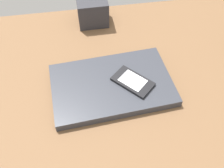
{
  "coord_description": "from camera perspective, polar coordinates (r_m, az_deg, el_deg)",
  "views": [
    {
      "loc": [
        -10.56,
        -43.98,
        60.62
      ],
      "look_at": [
        -3.42,
        -0.26,
        5.0
      ],
      "focal_mm": 40.1,
      "sensor_mm": 36.0,
      "label": 1
    }
  ],
  "objects": [
    {
      "name": "desk_organizer",
      "position": [
        0.92,
        -4.46,
        16.27
      ],
      "size": [
        10.54,
        9.43,
        9.17
      ],
      "primitive_type": "cube",
      "rotation": [
        0.0,
        0.0,
        0.01
      ],
      "color": "#2D2D33",
      "rests_on": "desk_surface"
    },
    {
      "name": "cell_phone_on_laptop",
      "position": [
        0.71,
        4.74,
        0.58
      ],
      "size": [
        12.33,
        12.61,
        1.01
      ],
      "color": "black",
      "rests_on": "laptop_closed"
    },
    {
      "name": "laptop_closed",
      "position": [
        0.72,
        0.0,
        -0.39
      ],
      "size": [
        35.41,
        23.76,
        2.45
      ],
      "primitive_type": "cube",
      "rotation": [
        0.0,
        0.0,
        0.07
      ],
      "color": "#33353D",
      "rests_on": "desk_surface"
    },
    {
      "name": "desk_surface",
      "position": [
        0.74,
        2.57,
        -1.19
      ],
      "size": [
        120.0,
        80.0,
        3.0
      ],
      "primitive_type": "cube",
      "color": "brown",
      "rests_on": "ground"
    }
  ]
}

